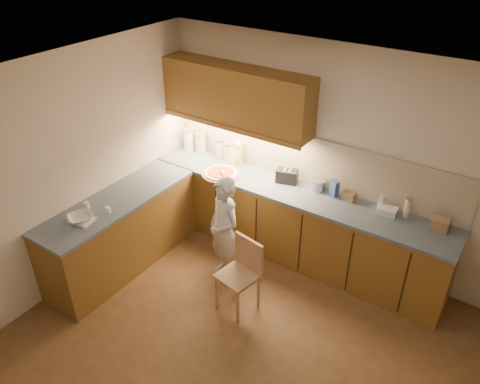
% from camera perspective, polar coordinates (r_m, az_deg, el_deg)
% --- Properties ---
extents(room, '(4.54, 4.50, 2.62)m').
position_cam_1_polar(room, '(3.70, -0.10, -2.69)').
color(room, brown).
rests_on(room, ground).
extents(l_counter, '(3.77, 2.62, 0.92)m').
position_cam_1_polar(l_counter, '(5.66, -0.76, -4.09)').
color(l_counter, olive).
rests_on(l_counter, ground).
extents(backsplash, '(3.75, 0.02, 0.58)m').
position_cam_1_polar(backsplash, '(5.59, 8.15, 4.05)').
color(backsplash, '#BBAF91').
rests_on(backsplash, l_counter).
extents(upper_cabinets, '(1.95, 0.36, 0.73)m').
position_cam_1_polar(upper_cabinets, '(5.62, -0.48, 11.63)').
color(upper_cabinets, olive).
rests_on(upper_cabinets, ground).
extents(pizza_on_board, '(0.47, 0.47, 0.19)m').
position_cam_1_polar(pizza_on_board, '(5.78, -2.37, 2.29)').
color(pizza_on_board, tan).
rests_on(pizza_on_board, l_counter).
extents(child, '(0.57, 0.48, 1.31)m').
position_cam_1_polar(child, '(5.24, -1.95, -4.78)').
color(child, silver).
rests_on(child, ground).
extents(wooden_chair, '(0.44, 0.44, 0.84)m').
position_cam_1_polar(wooden_chair, '(4.98, 0.23, -9.48)').
color(wooden_chair, tan).
rests_on(wooden_chair, ground).
extents(mixing_bowl, '(0.32, 0.32, 0.06)m').
position_cam_1_polar(mixing_bowl, '(5.21, -18.88, -3.00)').
color(mixing_bowl, silver).
rests_on(mixing_bowl, l_counter).
extents(canister_a, '(0.15, 0.15, 0.30)m').
position_cam_1_polar(canister_a, '(6.39, -6.24, 6.40)').
color(canister_a, white).
rests_on(canister_a, l_counter).
extents(canister_b, '(0.16, 0.16, 0.27)m').
position_cam_1_polar(canister_b, '(6.32, -4.81, 6.07)').
color(canister_b, beige).
rests_on(canister_b, l_counter).
extents(canister_c, '(0.14, 0.14, 0.27)m').
position_cam_1_polar(canister_c, '(6.14, -2.35, 5.34)').
color(canister_c, silver).
rests_on(canister_c, l_counter).
extents(canister_d, '(0.18, 0.18, 0.29)m').
position_cam_1_polar(canister_d, '(6.02, -1.14, 4.90)').
color(canister_d, silver).
rests_on(canister_d, l_counter).
extents(oil_jug, '(0.11, 0.09, 0.32)m').
position_cam_1_polar(oil_jug, '(5.98, -0.22, 4.77)').
color(oil_jug, gold).
rests_on(oil_jug, l_counter).
extents(toaster, '(0.28, 0.21, 0.17)m').
position_cam_1_polar(toaster, '(5.62, 5.74, 1.95)').
color(toaster, black).
rests_on(toaster, l_counter).
extents(steel_pot, '(0.17, 0.17, 0.13)m').
position_cam_1_polar(steel_pot, '(5.52, 9.56, 0.88)').
color(steel_pot, '#A7A7AB').
rests_on(steel_pot, l_counter).
extents(blue_box, '(0.11, 0.10, 0.19)m').
position_cam_1_polar(blue_box, '(5.42, 11.41, 0.42)').
color(blue_box, '#34559D').
rests_on(blue_box, l_counter).
extents(card_box_a, '(0.15, 0.12, 0.10)m').
position_cam_1_polar(card_box_a, '(5.40, 13.18, -0.46)').
color(card_box_a, '#967750').
rests_on(card_box_a, l_counter).
extents(white_bottle, '(0.05, 0.05, 0.16)m').
position_cam_1_polar(white_bottle, '(5.32, 16.79, -1.21)').
color(white_bottle, white).
rests_on(white_bottle, l_counter).
extents(flat_pack, '(0.21, 0.16, 0.08)m').
position_cam_1_polar(flat_pack, '(5.26, 17.48, -2.21)').
color(flat_pack, white).
rests_on(flat_pack, l_counter).
extents(tall_jar, '(0.07, 0.07, 0.22)m').
position_cam_1_polar(tall_jar, '(5.26, 19.72, -1.78)').
color(tall_jar, white).
rests_on(tall_jar, l_counter).
extents(card_box_b, '(0.18, 0.14, 0.13)m').
position_cam_1_polar(card_box_b, '(5.19, 23.21, -3.63)').
color(card_box_b, '#A57D58').
rests_on(card_box_b, l_counter).
extents(dough_cloth, '(0.28, 0.24, 0.02)m').
position_cam_1_polar(dough_cloth, '(5.20, -18.71, -3.30)').
color(dough_cloth, white).
rests_on(dough_cloth, l_counter).
extents(spice_jar_a, '(0.08, 0.08, 0.08)m').
position_cam_1_polar(spice_jar_a, '(5.38, -18.22, -1.59)').
color(spice_jar_a, white).
rests_on(spice_jar_a, l_counter).
extents(spice_jar_b, '(0.07, 0.07, 0.08)m').
position_cam_1_polar(spice_jar_b, '(5.24, -15.81, -2.11)').
color(spice_jar_b, white).
rests_on(spice_jar_b, l_counter).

